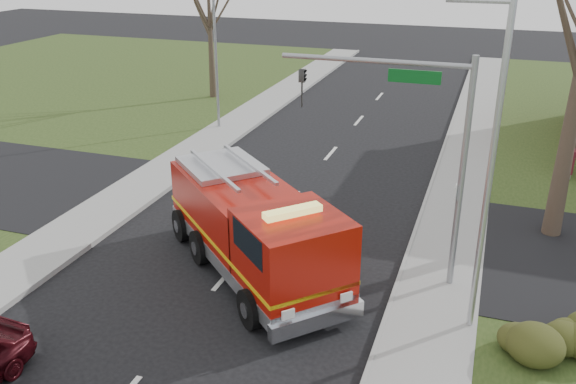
% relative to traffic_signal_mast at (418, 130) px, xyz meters
% --- Properties ---
extents(ground, '(120.00, 120.00, 0.00)m').
position_rel_traffic_signal_mast_xyz_m(ground, '(-5.21, -1.50, -4.71)').
color(ground, black).
rests_on(ground, ground).
extents(sidewalk_right, '(2.40, 80.00, 0.15)m').
position_rel_traffic_signal_mast_xyz_m(sidewalk_right, '(0.99, -1.50, -4.63)').
color(sidewalk_right, gray).
rests_on(sidewalk_right, ground).
extents(sidewalk_left, '(2.40, 80.00, 0.15)m').
position_rel_traffic_signal_mast_xyz_m(sidewalk_left, '(-11.41, -1.50, -4.63)').
color(sidewalk_left, gray).
rests_on(sidewalk_left, ground).
extents(health_center_sign, '(0.12, 2.00, 1.40)m').
position_rel_traffic_signal_mast_xyz_m(health_center_sign, '(5.29, 11.00, -3.83)').
color(health_center_sign, '#54131D').
rests_on(health_center_sign, ground).
extents(hedge_corner, '(2.80, 2.00, 0.90)m').
position_rel_traffic_signal_mast_xyz_m(hedge_corner, '(3.79, -2.50, -4.13)').
color(hedge_corner, '#2C3212').
rests_on(hedge_corner, lawn_right).
extents(bare_tree_left, '(4.50, 4.50, 9.00)m').
position_rel_traffic_signal_mast_xyz_m(bare_tree_left, '(-15.21, 18.50, 0.86)').
color(bare_tree_left, '#32271E').
rests_on(bare_tree_left, ground).
extents(traffic_signal_mast, '(5.29, 0.18, 6.80)m').
position_rel_traffic_signal_mast_xyz_m(traffic_signal_mast, '(0.00, 0.00, 0.00)').
color(traffic_signal_mast, gray).
rests_on(traffic_signal_mast, ground).
extents(streetlight_pole, '(1.48, 0.16, 8.40)m').
position_rel_traffic_signal_mast_xyz_m(streetlight_pole, '(1.93, -2.00, -0.16)').
color(streetlight_pole, '#B7BABF').
rests_on(streetlight_pole, ground).
extents(utility_pole_far, '(0.14, 0.14, 7.00)m').
position_rel_traffic_signal_mast_xyz_m(utility_pole_far, '(-12.01, 12.50, -1.21)').
color(utility_pole_far, gray).
rests_on(utility_pole_far, ground).
extents(fire_engine, '(7.44, 7.25, 3.13)m').
position_rel_traffic_signal_mast_xyz_m(fire_engine, '(-4.45, -1.08, -3.29)').
color(fire_engine, '#9C1007').
rests_on(fire_engine, ground).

